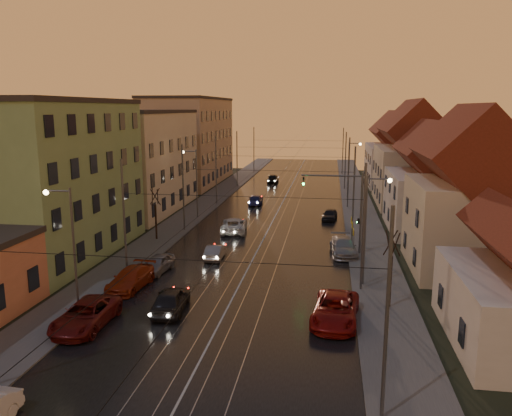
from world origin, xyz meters
The scene contains 45 objects.
ground centered at (0.00, 0.00, 0.00)m, with size 160.00×160.00×0.00m, color black.
road centered at (0.00, 40.00, 0.02)m, with size 16.00×120.00×0.04m, color black.
sidewalk_left centered at (-10.00, 40.00, 0.07)m, with size 4.00×120.00×0.15m, color #4C4C4C.
sidewalk_right centered at (10.00, 40.00, 0.07)m, with size 4.00×120.00×0.15m, color #4C4C4C.
tram_rail_0 centered at (-2.20, 40.00, 0.06)m, with size 0.06×120.00×0.03m, color gray.
tram_rail_1 centered at (-0.77, 40.00, 0.06)m, with size 0.06×120.00×0.03m, color gray.
tram_rail_2 centered at (0.77, 40.00, 0.06)m, with size 0.06×120.00×0.03m, color gray.
tram_rail_3 centered at (2.20, 40.00, 0.06)m, with size 0.06×120.00×0.03m, color gray.
apartment_left_1 centered at (-17.50, 14.00, 6.50)m, with size 10.00×18.00×13.00m, color #6F925C.
apartment_left_2 centered at (-17.50, 34.00, 6.00)m, with size 10.00×20.00×12.00m, color #C4B497.
apartment_left_3 centered at (-17.50, 58.00, 7.00)m, with size 10.00×24.00×14.00m, color tan.
house_right_1 centered at (17.00, 15.00, 5.45)m, with size 8.67×10.20×10.80m.
house_right_2 centered at (17.00, 28.00, 4.64)m, with size 9.18×12.24×9.20m.
house_right_3 centered at (17.00, 43.00, 5.80)m, with size 9.18×14.28×11.50m.
house_right_4 centered at (17.00, 61.00, 5.05)m, with size 9.18×16.32×10.00m.
catenary_pole_r_0 centered at (8.60, -6.00, 4.50)m, with size 0.16×0.16×9.00m, color #595B60.
catenary_pole_l_1 centered at (-8.60, 9.00, 4.50)m, with size 0.16×0.16×9.00m, color #595B60.
catenary_pole_r_1 centered at (8.60, 9.00, 4.50)m, with size 0.16×0.16×9.00m, color #595B60.
catenary_pole_l_2 centered at (-8.60, 24.00, 4.50)m, with size 0.16×0.16×9.00m, color #595B60.
catenary_pole_r_2 centered at (8.60, 24.00, 4.50)m, with size 0.16×0.16×9.00m, color #595B60.
catenary_pole_l_3 centered at (-8.60, 39.00, 4.50)m, with size 0.16×0.16×9.00m, color #595B60.
catenary_pole_r_3 centered at (8.60, 39.00, 4.50)m, with size 0.16×0.16×9.00m, color #595B60.
catenary_pole_l_4 centered at (-8.60, 54.00, 4.50)m, with size 0.16×0.16×9.00m, color #595B60.
catenary_pole_r_4 centered at (8.60, 54.00, 4.50)m, with size 0.16×0.16×9.00m, color #595B60.
catenary_pole_l_5 centered at (-8.60, 72.00, 4.50)m, with size 0.16×0.16×9.00m, color #595B60.
catenary_pole_r_5 centered at (8.60, 72.00, 4.50)m, with size 0.16×0.16×9.00m, color #595B60.
street_lamp_0 centered at (-9.10, 2.00, 4.89)m, with size 1.75×0.32×8.00m.
street_lamp_1 centered at (9.10, 10.00, 4.89)m, with size 1.75×0.32×8.00m.
street_lamp_2 centered at (-9.10, 30.00, 4.89)m, with size 1.75×0.32×8.00m.
street_lamp_3 centered at (9.10, 46.00, 4.89)m, with size 1.75×0.32×8.00m.
traffic_light_mast centered at (7.99, 18.00, 4.60)m, with size 5.30×0.32×7.20m.
bare_tree_0 centered at (-10.20, 20.00, 2.49)m, with size 1.09×1.09×5.11m.
bare_tree_1 centered at (10.20, 6.00, 2.49)m, with size 1.09×1.09×5.11m.
bare_tree_2 centered at (10.40, 34.00, 2.49)m, with size 1.09×1.09×5.11m.
driving_car_0 centered at (-3.43, 3.56, 0.78)m, with size 1.83×4.55×1.55m, color black.
driving_car_1 centered at (-3.20, 14.96, 0.63)m, with size 1.33×3.80×1.25m, color gray.
driving_car_2 centered at (-3.39, 24.31, 0.75)m, with size 2.48×5.37×1.49m, color silver.
driving_car_3 centered at (-3.41, 39.48, 0.64)m, with size 1.79×4.41×1.28m, color #1B1E51.
driving_car_4 centered at (-3.39, 59.47, 0.76)m, with size 1.80×4.48×1.53m, color black.
parked_left_1 centered at (-7.60, 0.61, 0.75)m, with size 2.49×5.40×1.50m, color #5E1210.
parked_left_2 centered at (-7.52, 7.09, 0.72)m, with size 2.02×4.97×1.44m, color maroon.
parked_left_3 centered at (-6.86, 10.83, 0.67)m, with size 1.59×3.96×1.35m, color gray.
parked_right_0 centered at (6.79, 3.45, 0.78)m, with size 2.60×5.65×1.57m, color maroon.
parked_right_1 centered at (7.60, 17.74, 0.74)m, with size 2.06×5.08×1.47m, color gray.
parked_right_2 centered at (6.36, 31.51, 0.63)m, with size 1.48×3.68×1.25m, color black.
Camera 1 is at (6.21, -24.86, 12.56)m, focal length 35.00 mm.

